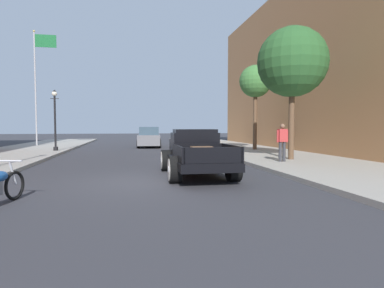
# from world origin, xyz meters

# --- Properties ---
(ground_plane) EXTENTS (140.00, 140.00, 0.00)m
(ground_plane) POSITION_xyz_m (0.00, 0.00, 0.00)
(ground_plane) COLOR #333338
(sidewalk_right) EXTENTS (5.50, 64.00, 0.15)m
(sidewalk_right) POSITION_xyz_m (7.25, 0.00, 0.07)
(sidewalk_right) COLOR #9E998E
(sidewalk_right) RESTS_ON ground
(building_right_storefront) EXTENTS (12.00, 28.00, 11.33)m
(building_right_storefront) POSITION_xyz_m (16.00, 10.23, 5.67)
(building_right_storefront) COLOR #B27A4C
(building_right_storefront) RESTS_ON ground
(hotrod_truck_black) EXTENTS (2.24, 4.96, 1.58)m
(hotrod_truck_black) POSITION_xyz_m (1.74, 1.12, 0.75)
(hotrod_truck_black) COLOR black
(hotrod_truck_black) RESTS_ON ground
(car_background_grey) EXTENTS (2.12, 4.42, 1.65)m
(car_background_grey) POSITION_xyz_m (1.06, 16.66, 0.77)
(car_background_grey) COLOR slate
(car_background_grey) RESTS_ON ground
(pedestrian_sidewalk_right) EXTENTS (0.53, 0.22, 1.65)m
(pedestrian_sidewalk_right) POSITION_xyz_m (6.04, 3.20, 1.09)
(pedestrian_sidewalk_right) COLOR #333338
(pedestrian_sidewalk_right) RESTS_ON sidewalk_right
(street_lamp_far) EXTENTS (0.50, 0.32, 3.85)m
(street_lamp_far) POSITION_xyz_m (-5.13, 11.94, 2.39)
(street_lamp_far) COLOR black
(street_lamp_far) RESTS_ON sidewalk_left
(flagpole) EXTENTS (1.74, 0.16, 9.16)m
(flagpole) POSITION_xyz_m (-7.65, 18.13, 5.77)
(flagpole) COLOR #B2B2B7
(flagpole) RESTS_ON sidewalk_left
(street_tree_nearest) EXTENTS (3.21, 3.21, 6.10)m
(street_tree_nearest) POSITION_xyz_m (6.90, 4.07, 4.62)
(street_tree_nearest) COLOR brown
(street_tree_nearest) RESTS_ON sidewalk_right
(street_tree_second) EXTENTS (2.13, 2.13, 5.59)m
(street_tree_second) POSITION_xyz_m (7.73, 10.61, 4.61)
(street_tree_second) COLOR brown
(street_tree_second) RESTS_ON sidewalk_right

